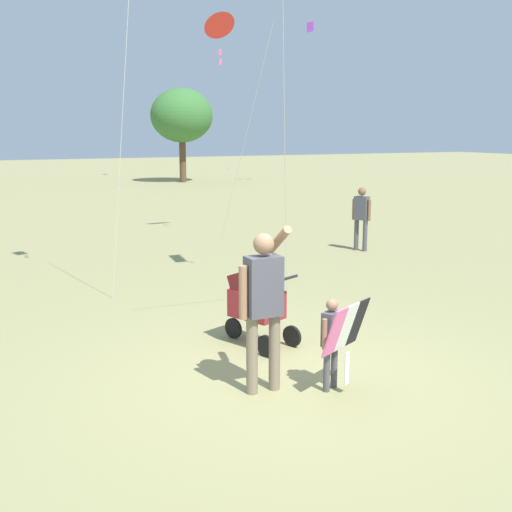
# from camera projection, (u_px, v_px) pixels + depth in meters

# --- Properties ---
(ground_plane) EXTENTS (120.00, 120.00, 0.00)m
(ground_plane) POSITION_uv_depth(u_px,v_px,m) (287.00, 377.00, 7.18)
(ground_plane) COLOR #938E5B
(child_with_butterfly_kite) EXTENTS (0.70, 0.50, 1.01)m
(child_with_butterfly_kite) POSITION_uv_depth(u_px,v_px,m) (335.00, 335.00, 6.69)
(child_with_butterfly_kite) COLOR #4C4C51
(child_with_butterfly_kite) RESTS_ON ground
(person_adult_flyer) EXTENTS (0.56, 0.52, 1.80)m
(person_adult_flyer) POSITION_uv_depth(u_px,v_px,m) (263.00, 298.00, 6.59)
(person_adult_flyer) COLOR #7F705B
(person_adult_flyer) RESTS_ON ground
(stroller) EXTENTS (0.78, 1.11, 1.03)m
(stroller) POSITION_uv_depth(u_px,v_px,m) (255.00, 300.00, 8.14)
(stroller) COLOR black
(stroller) RESTS_ON ground
(kite_orange_delta) EXTENTS (0.81, 2.80, 5.60)m
(kite_orange_delta) POSITION_uv_depth(u_px,v_px,m) (220.00, 27.00, 15.44)
(kite_orange_delta) COLOR red
(kite_orange_delta) RESTS_ON ground
(person_red_shirt) EXTENTS (0.32, 0.43, 1.48)m
(person_red_shirt) POSITION_uv_depth(u_px,v_px,m) (361.00, 214.00, 14.62)
(person_red_shirt) COLOR #4C4C51
(person_red_shirt) RESTS_ON ground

